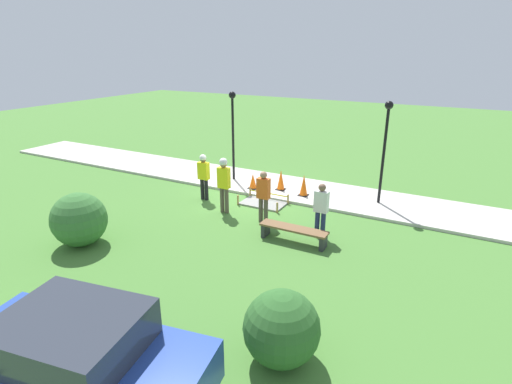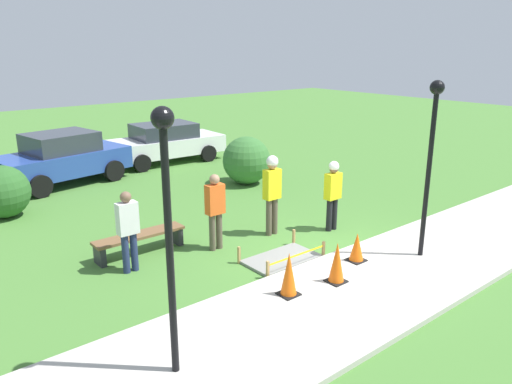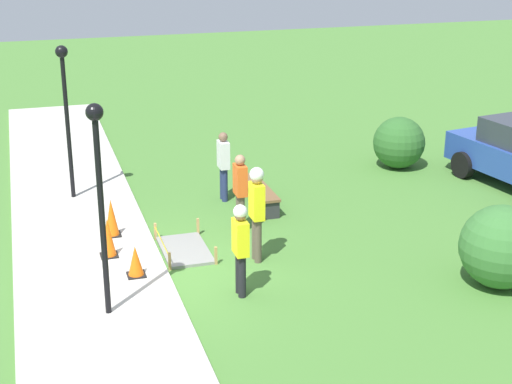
{
  "view_description": "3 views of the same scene",
  "coord_description": "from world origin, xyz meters",
  "views": [
    {
      "loc": [
        -6.98,
        12.38,
        5.28
      ],
      "look_at": [
        -1.25,
        1.65,
        0.88
      ],
      "focal_mm": 28.0,
      "sensor_mm": 36.0,
      "label": 1
    },
    {
      "loc": [
        -7.41,
        -6.53,
        4.35
      ],
      "look_at": [
        -0.67,
        1.7,
        1.18
      ],
      "focal_mm": 35.0,
      "sensor_mm": 36.0,
      "label": 2
    },
    {
      "loc": [
        13.28,
        -2.29,
        6.45
      ],
      "look_at": [
        -0.95,
        2.04,
        1.11
      ],
      "focal_mm": 55.0,
      "sensor_mm": 36.0,
      "label": 3
    }
  ],
  "objects": [
    {
      "name": "traffic_cone_far_patch",
      "position": [
        -0.93,
        -0.97,
        0.48
      ],
      "size": [
        0.34,
        0.34,
        0.78
      ],
      "color": "black",
      "rests_on": "sidewalk"
    },
    {
      "name": "lamppost_near",
      "position": [
        1.36,
        -1.26,
        2.48
      ],
      "size": [
        0.28,
        0.28,
        3.59
      ],
      "color": "black",
      "rests_on": "sidewalk"
    },
    {
      "name": "worker_assistant",
      "position": [
        -0.11,
        1.79,
        1.16
      ],
      "size": [
        0.4,
        0.28,
        1.91
      ],
      "color": "brown",
      "rests_on": "ground_plane"
    },
    {
      "name": "ground_plane",
      "position": [
        0.0,
        0.0,
        0.0
      ],
      "size": [
        60.0,
        60.0,
        0.0
      ],
      "primitive_type": "plane",
      "color": "#477A33"
    },
    {
      "name": "bystander_in_orange_shirt",
      "position": [
        -1.64,
        1.9,
        0.96
      ],
      "size": [
        0.4,
        0.22,
        1.7
      ],
      "color": "brown",
      "rests_on": "ground_plane"
    },
    {
      "name": "parked_car_blue",
      "position": [
        -2.35,
        9.44,
        0.84
      ],
      "size": [
        4.27,
        2.59,
        1.65
      ],
      "rotation": [
        0.0,
        0.0,
        0.17
      ],
      "color": "#28479E",
      "rests_on": "ground_plane"
    },
    {
      "name": "shrub_rounded_mid",
      "position": [
        -4.67,
        7.12,
        0.68
      ],
      "size": [
        1.37,
        1.37,
        1.37
      ],
      "color": "#2D6028",
      "rests_on": "ground_plane"
    },
    {
      "name": "traffic_cone_sidewalk_edge",
      "position": [
        0.09,
        -0.6,
        0.39
      ],
      "size": [
        0.34,
        0.34,
        0.59
      ],
      "color": "black",
      "rests_on": "sidewalk"
    },
    {
      "name": "lamppost_far",
      "position": [
        -4.59,
        -1.37,
        2.46
      ],
      "size": [
        0.28,
        0.28,
        3.56
      ],
      "color": "black",
      "rests_on": "sidewalk"
    },
    {
      "name": "worker_supervisor",
      "position": [
        1.2,
        1.1,
        1.01
      ],
      "size": [
        0.4,
        0.25,
        1.71
      ],
      "color": "black",
      "rests_on": "ground_plane"
    },
    {
      "name": "sidewalk",
      "position": [
        0.0,
        -1.39,
        0.05
      ],
      "size": [
        28.0,
        2.79,
        0.1
      ],
      "color": "#BCB7AD",
      "rests_on": "ground_plane"
    },
    {
      "name": "wet_concrete_patch",
      "position": [
        -0.93,
        0.53,
        0.04
      ],
      "size": [
        1.6,
        0.96,
        0.37
      ],
      "color": "gray",
      "rests_on": "ground_plane"
    },
    {
      "name": "traffic_cone_near_patch",
      "position": [
        -1.96,
        -0.78,
        0.49
      ],
      "size": [
        0.34,
        0.34,
        0.8
      ],
      "color": "black",
      "rests_on": "sidewalk"
    },
    {
      "name": "park_bench",
      "position": [
        -3.05,
        2.73,
        0.33
      ],
      "size": [
        2.0,
        0.44,
        0.46
      ],
      "color": "#2D2D33",
      "rests_on": "ground_plane"
    },
    {
      "name": "bystander_in_gray_shirt",
      "position": [
        -3.6,
        2.05,
        0.93
      ],
      "size": [
        0.4,
        0.22,
        1.65
      ],
      "color": "navy",
      "rests_on": "ground_plane"
    },
    {
      "name": "shrub_rounded_near",
      "position": [
        2.21,
        5.7,
        0.77
      ],
      "size": [
        1.53,
        1.53,
        1.53
      ],
      "color": "#387033",
      "rests_on": "ground_plane"
    }
  ]
}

